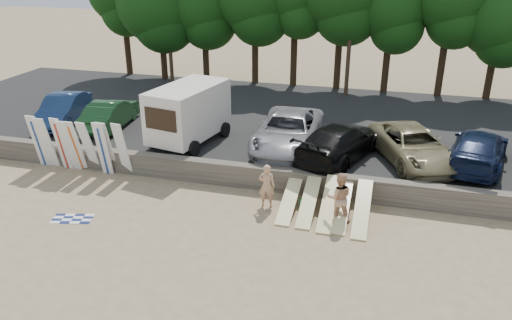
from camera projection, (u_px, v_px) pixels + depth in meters
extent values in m
plane|color=tan|center=(245.00, 223.00, 18.48)|extent=(120.00, 120.00, 0.00)
cube|color=#6B6356|center=(265.00, 178.00, 20.94)|extent=(44.00, 0.50, 1.00)
cube|color=#282828|center=(298.00, 125.00, 27.65)|extent=(44.00, 14.50, 0.70)
cylinder|color=#382616|center=(127.00, 47.00, 36.44)|extent=(0.44, 0.44, 4.05)
cylinder|color=#382616|center=(163.00, 53.00, 35.29)|extent=(0.44, 0.44, 3.62)
sphere|color=#1B4915|center=(160.00, 1.00, 33.90)|extent=(5.94, 5.94, 5.94)
cylinder|color=#382616|center=(206.00, 54.00, 35.04)|extent=(0.44, 0.44, 3.64)
sphere|color=#1B4915|center=(204.00, 1.00, 33.65)|extent=(5.24, 5.24, 5.24)
cylinder|color=#382616|center=(255.00, 53.00, 34.09)|extent=(0.44, 0.44, 4.06)
cylinder|color=#382616|center=(294.00, 54.00, 33.40)|extent=(0.44, 0.44, 4.24)
cylinder|color=#382616|center=(338.00, 55.00, 32.66)|extent=(0.44, 0.44, 4.38)
cylinder|color=#382616|center=(386.00, 63.00, 32.05)|extent=(0.44, 0.44, 3.67)
sphere|color=#1B4915|center=(392.00, 5.00, 30.64)|extent=(4.45, 4.45, 4.45)
cylinder|color=#382616|center=(442.00, 63.00, 31.14)|extent=(0.44, 0.44, 4.15)
cylinder|color=#382616|center=(490.00, 72.00, 30.60)|extent=(0.44, 0.44, 3.33)
sphere|color=#1B4915|center=(501.00, 17.00, 29.32)|extent=(4.75, 4.75, 4.75)
cylinder|color=#473321|center=(168.00, 16.00, 33.04)|extent=(0.26, 0.26, 9.00)
cylinder|color=#473321|center=(351.00, 23.00, 30.14)|extent=(0.26, 0.26, 9.00)
cube|color=silver|center=(189.00, 111.00, 23.64)|extent=(2.97, 4.70, 2.40)
cube|color=black|center=(160.00, 120.00, 21.74)|extent=(1.61, 0.36, 0.98)
cylinder|color=black|center=(153.00, 140.00, 23.42)|extent=(0.35, 0.75, 0.72)
cylinder|color=black|center=(194.00, 149.00, 22.49)|extent=(0.35, 0.75, 0.72)
cylinder|color=black|center=(186.00, 123.00, 25.76)|extent=(0.35, 0.75, 0.72)
cylinder|color=black|center=(225.00, 130.00, 24.82)|extent=(0.35, 0.75, 0.72)
imported|color=navy|center=(63.00, 110.00, 26.51)|extent=(2.71, 4.94, 1.54)
imported|color=#153C1B|center=(111.00, 114.00, 25.99)|extent=(2.04, 4.61, 1.47)
imported|color=#959498|center=(288.00, 131.00, 23.21)|extent=(2.93, 6.09, 1.67)
imported|color=black|center=(340.00, 142.00, 22.08)|extent=(3.98, 5.90, 1.59)
imported|color=#857B55|center=(413.00, 146.00, 21.74)|extent=(4.46, 5.94, 1.50)
imported|color=#0E1732|center=(478.00, 149.00, 21.36)|extent=(3.33, 5.66, 1.54)
cube|color=white|center=(38.00, 141.00, 22.75)|extent=(0.51, 0.57, 2.56)
cube|color=white|center=(47.00, 143.00, 22.59)|extent=(0.51, 0.73, 2.53)
cube|color=white|center=(61.00, 144.00, 22.40)|extent=(0.55, 0.57, 2.57)
cube|color=white|center=(69.00, 146.00, 22.24)|extent=(0.51, 0.74, 2.53)
cube|color=white|center=(75.00, 146.00, 22.23)|extent=(0.52, 0.78, 2.52)
cube|color=white|center=(89.00, 147.00, 22.17)|extent=(0.58, 0.85, 2.51)
cube|color=white|center=(103.00, 149.00, 21.86)|extent=(0.53, 0.56, 2.57)
cube|color=white|center=(107.00, 148.00, 22.03)|extent=(0.53, 0.72, 2.53)
cube|color=white|center=(122.00, 150.00, 21.80)|extent=(0.58, 0.67, 2.55)
cube|color=#F5E59A|center=(290.00, 199.00, 19.39)|extent=(0.56, 2.92, 0.83)
cube|color=#F5E59A|center=(309.00, 200.00, 19.11)|extent=(0.56, 2.88, 0.99)
cube|color=#F5E59A|center=(329.00, 203.00, 18.79)|extent=(0.56, 2.85, 1.08)
cube|color=#F5E59A|center=(342.00, 205.00, 18.79)|extent=(0.56, 2.89, 0.93)
cube|color=#F5E59A|center=(362.00, 208.00, 18.42)|extent=(0.56, 2.85, 1.07)
imported|color=tan|center=(267.00, 186.00, 19.35)|extent=(0.69, 0.49, 1.79)
imported|color=tan|center=(339.00, 198.00, 18.26)|extent=(1.08, 0.91, 1.95)
cube|color=#278F42|center=(304.00, 203.00, 19.58)|extent=(0.46, 0.41, 0.32)
cube|color=orange|center=(336.00, 202.00, 19.82)|extent=(0.37, 0.34, 0.22)
plane|color=white|center=(73.00, 219.00, 18.78)|extent=(1.82, 1.82, 0.00)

